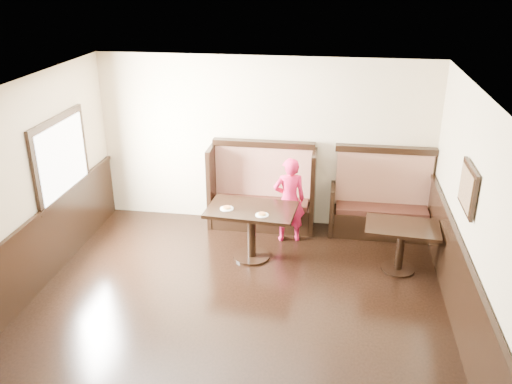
% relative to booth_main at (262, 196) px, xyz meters
% --- Properties ---
extents(ground, '(7.00, 7.00, 0.00)m').
position_rel_booth_main_xyz_m(ground, '(0.00, -3.30, -0.53)').
color(ground, black).
rests_on(ground, ground).
extents(room_shell, '(7.00, 7.00, 7.00)m').
position_rel_booth_main_xyz_m(room_shell, '(-0.30, -3.01, 0.14)').
color(room_shell, '#CAB692').
rests_on(room_shell, ground).
extents(booth_main, '(1.75, 0.72, 1.45)m').
position_rel_booth_main_xyz_m(booth_main, '(0.00, 0.00, 0.00)').
color(booth_main, black).
rests_on(booth_main, ground).
extents(booth_neighbor, '(1.65, 0.72, 1.45)m').
position_rel_booth_main_xyz_m(booth_neighbor, '(1.95, -0.00, -0.05)').
color(booth_neighbor, black).
rests_on(booth_neighbor, ground).
extents(table_main, '(1.33, 0.89, 0.82)m').
position_rel_booth_main_xyz_m(table_main, '(-0.00, -1.12, 0.10)').
color(table_main, black).
rests_on(table_main, ground).
extents(table_neighbor, '(1.07, 0.75, 0.71)m').
position_rel_booth_main_xyz_m(table_neighbor, '(2.16, -1.16, 0.00)').
color(table_neighbor, black).
rests_on(table_neighbor, ground).
extents(child, '(0.57, 0.45, 1.39)m').
position_rel_booth_main_xyz_m(child, '(0.49, -0.47, 0.17)').
color(child, '#CF1646').
rests_on(child, ground).
extents(pizza_plate_left, '(0.20, 0.20, 0.04)m').
position_rel_booth_main_xyz_m(pizza_plate_left, '(-0.35, -1.20, 0.30)').
color(pizza_plate_left, white).
rests_on(pizza_plate_left, table_main).
extents(pizza_plate_right, '(0.19, 0.19, 0.03)m').
position_rel_booth_main_xyz_m(pizza_plate_right, '(0.19, -1.34, 0.30)').
color(pizza_plate_right, white).
rests_on(pizza_plate_right, table_main).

